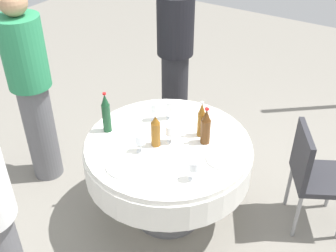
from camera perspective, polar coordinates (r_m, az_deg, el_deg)
ground_plane at (r=3.48m, az=-0.00°, el=-12.00°), size 10.00×10.00×0.00m
dining_table at (r=3.08m, az=-0.00°, el=-4.47°), size 1.25×1.25×0.74m
bottle_brown_near at (r=2.91m, az=5.28°, el=-0.13°), size 0.07×0.07×0.29m
bottle_dark_green_north at (r=3.05m, az=-8.61°, el=1.73°), size 0.06×0.06×0.33m
bottle_amber_east at (r=2.88m, az=-1.74°, el=-0.73°), size 0.07×0.07×0.26m
bottle_amber_outer at (r=2.98m, az=4.67°, el=0.83°), size 0.06×0.06×0.29m
wine_glass_outer at (r=2.84m, az=-3.89°, el=-1.89°), size 0.07×0.07×0.14m
wine_glass_inner at (r=3.17m, az=-1.89°, el=2.42°), size 0.07×0.07×0.15m
wine_glass_front at (r=3.18m, az=0.32°, el=2.78°), size 0.07×0.07×0.15m
wine_glass_far at (r=2.61m, az=3.59°, el=-5.65°), size 0.07×0.07×0.14m
wine_glass_right at (r=2.92m, az=0.40°, el=-0.63°), size 0.08×0.08×0.14m
plate_right at (r=2.77m, az=-6.06°, el=-5.57°), size 0.25×0.25×0.02m
plate_mid at (r=2.85m, az=7.92°, el=-4.47°), size 0.26×0.26×0.02m
spoon_north at (r=2.73m, az=0.61°, el=-6.18°), size 0.11×0.16×0.00m
fork_east at (r=3.07m, az=-3.78°, el=-1.07°), size 0.13×0.14×0.00m
person_near at (r=3.51m, az=-18.51°, el=5.06°), size 0.34×0.34×1.71m
person_north at (r=3.90m, az=1.00°, el=9.54°), size 0.34×0.34×1.66m
chair_front at (r=3.25m, az=19.44°, el=-5.97°), size 0.54×0.54×0.87m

